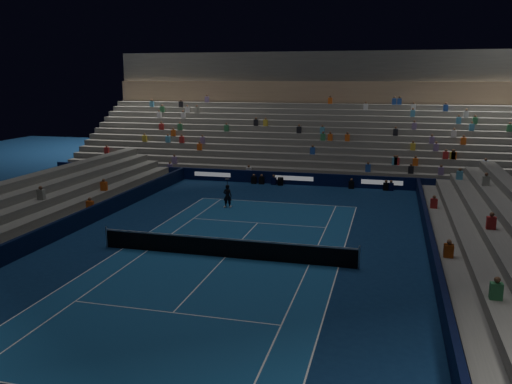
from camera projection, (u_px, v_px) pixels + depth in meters
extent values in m
plane|color=#0C254D|center=(225.00, 257.00, 25.65)|extent=(90.00, 90.00, 0.00)
cube|color=navy|center=(225.00, 257.00, 25.65)|extent=(10.97, 23.77, 0.01)
cube|color=black|center=(294.00, 178.00, 43.05)|extent=(44.00, 0.25, 1.00)
cube|color=black|center=(435.00, 265.00, 23.18)|extent=(0.25, 37.00, 1.00)
cube|color=black|center=(51.00, 233.00, 27.91)|extent=(0.25, 37.00, 1.00)
cube|color=slate|center=(296.00, 179.00, 44.05)|extent=(44.00, 1.00, 0.50)
cube|color=slate|center=(298.00, 174.00, 44.95)|extent=(44.00, 1.00, 1.00)
cube|color=slate|center=(300.00, 169.00, 45.84)|extent=(44.00, 1.00, 1.50)
cube|color=slate|center=(302.00, 165.00, 46.73)|extent=(44.00, 1.00, 2.00)
cube|color=slate|center=(304.00, 160.00, 47.63)|extent=(44.00, 1.00, 2.50)
cube|color=slate|center=(306.00, 156.00, 48.52)|extent=(44.00, 1.00, 3.00)
cube|color=slate|center=(308.00, 152.00, 49.41)|extent=(44.00, 1.00, 3.50)
cube|color=slate|center=(309.00, 148.00, 50.31)|extent=(44.00, 1.00, 4.00)
cube|color=slate|center=(311.00, 144.00, 51.20)|extent=(44.00, 1.00, 4.50)
cube|color=slate|center=(313.00, 140.00, 52.09)|extent=(44.00, 1.00, 5.00)
cube|color=slate|center=(314.00, 137.00, 52.99)|extent=(44.00, 1.00, 5.50)
cube|color=slate|center=(316.00, 133.00, 53.88)|extent=(44.00, 1.00, 6.00)
cube|color=#987B5E|center=(318.00, 92.00, 54.05)|extent=(44.00, 0.60, 2.20)
cube|color=#444441|center=(321.00, 66.00, 54.82)|extent=(44.00, 2.40, 3.00)
cube|color=slate|center=(454.00, 272.00, 23.04)|extent=(1.00, 37.00, 0.50)
cube|color=slate|center=(479.00, 269.00, 22.74)|extent=(1.00, 37.00, 1.00)
cube|color=slate|center=(505.00, 265.00, 22.45)|extent=(1.00, 37.00, 1.50)
cube|color=slate|center=(38.00, 237.00, 28.16)|extent=(1.00, 37.00, 0.50)
cube|color=slate|center=(22.00, 231.00, 28.35)|extent=(1.00, 37.00, 1.00)
cube|color=slate|center=(5.00, 225.00, 28.54)|extent=(1.00, 37.00, 1.50)
cylinder|color=#B2B2B7|center=(107.00, 237.00, 27.10)|extent=(0.10, 0.10, 1.10)
cylinder|color=#B2B2B7|center=(359.00, 258.00, 23.98)|extent=(0.10, 0.10, 1.10)
cube|color=black|center=(225.00, 249.00, 25.56)|extent=(12.80, 0.03, 0.90)
cube|color=white|center=(225.00, 239.00, 25.45)|extent=(12.80, 0.04, 0.08)
imported|color=black|center=(227.00, 196.00, 35.34)|extent=(0.60, 0.41, 1.58)
cube|color=black|center=(281.00, 181.00, 42.89)|extent=(0.55, 0.63, 0.61)
cylinder|color=black|center=(279.00, 180.00, 42.42)|extent=(0.22, 0.37, 0.16)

